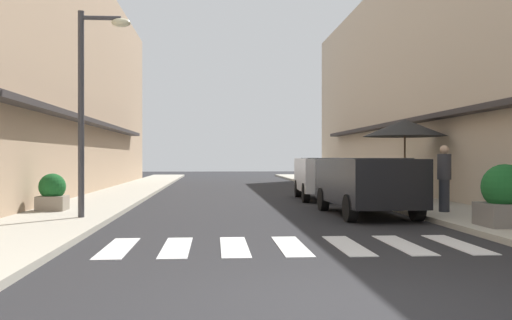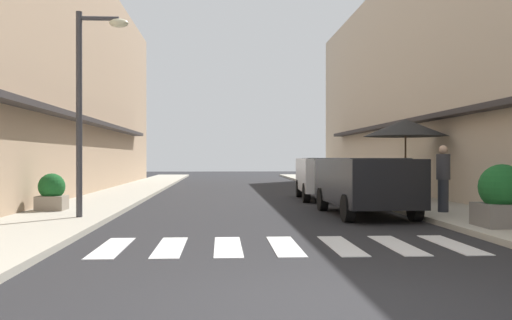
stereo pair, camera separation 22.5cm
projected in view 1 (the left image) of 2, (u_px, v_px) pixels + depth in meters
The scene contains 14 objects.
ground_plane at pixel (250, 199), 20.31m from camera, with size 81.26×81.26×0.00m, color #232326.
sidewalk_left at pixel (111, 198), 19.95m from camera, with size 2.42×51.71×0.12m, color #ADA899.
sidewalk_right at pixel (385, 197), 20.66m from camera, with size 2.42×51.71×0.12m, color #ADA899.
building_row_left at pixel (10, 70), 20.51m from camera, with size 5.50×35.24×9.22m.
building_row_right at pixel (474, 75), 21.76m from camera, with size 5.50×35.24×9.27m.
crosswalk at pixel (291, 246), 9.56m from camera, with size 6.15×2.20×0.01m.
parked_car_near at pixel (366, 180), 14.61m from camera, with size 1.90×4.39×1.47m.
parked_car_mid at pixel (324, 173), 20.16m from camera, with size 1.97×4.09×1.47m.
street_lamp at pixel (90, 89), 13.08m from camera, with size 1.19×0.28×4.70m.
cafe_umbrella at pixel (405, 128), 18.37m from camera, with size 2.67×2.67×2.59m.
planter_corner at pixel (505, 196), 11.38m from camera, with size 0.93×0.93×1.23m.
planter_midblock at pixel (52, 193), 14.77m from camera, with size 0.70×0.70×0.95m.
planter_far at pixel (391, 179), 21.22m from camera, with size 0.88×0.88×1.16m.
pedestrian_walking_near at pixel (444, 177), 14.40m from camera, with size 0.34×0.34×1.67m.
Camera 1 is at (-1.28, -5.49, 1.48)m, focal length 40.27 mm.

